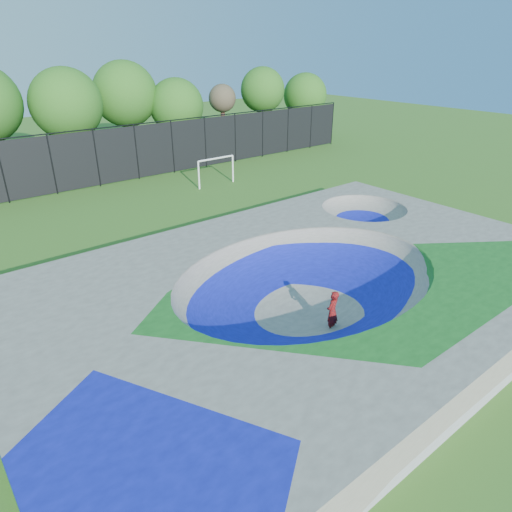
% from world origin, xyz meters
% --- Properties ---
extents(ground, '(120.00, 120.00, 0.00)m').
position_xyz_m(ground, '(0.00, 0.00, 0.00)').
color(ground, '#32611A').
rests_on(ground, ground).
extents(skate_deck, '(22.00, 14.00, 1.50)m').
position_xyz_m(skate_deck, '(0.00, 0.00, 0.75)').
color(skate_deck, gray).
rests_on(skate_deck, ground).
extents(skater, '(0.67, 0.53, 1.59)m').
position_xyz_m(skater, '(-0.54, -1.74, 0.80)').
color(skater, red).
rests_on(skater, ground).
extents(skateboard, '(0.81, 0.44, 0.05)m').
position_xyz_m(skateboard, '(-0.54, -1.74, 0.03)').
color(skateboard, black).
rests_on(skateboard, ground).
extents(soccer_goal, '(3.03, 0.12, 2.00)m').
position_xyz_m(soccer_goal, '(6.60, 15.97, 1.39)').
color(soccer_goal, white).
rests_on(soccer_goal, ground).
extents(fence, '(48.09, 0.09, 4.04)m').
position_xyz_m(fence, '(0.00, 21.00, 2.10)').
color(fence, black).
rests_on(fence, ground).
extents(treeline, '(53.43, 7.09, 8.26)m').
position_xyz_m(treeline, '(-4.13, 26.37, 5.08)').
color(treeline, '#483024').
rests_on(treeline, ground).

